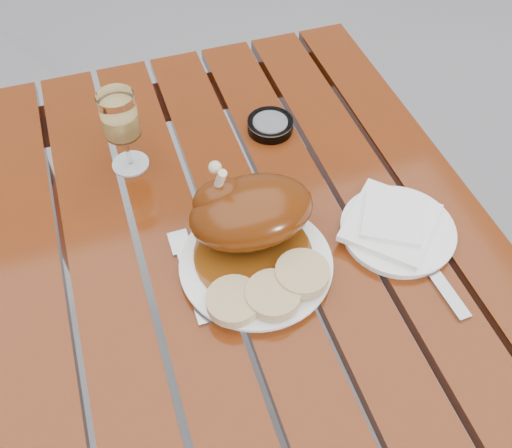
{
  "coord_description": "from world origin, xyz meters",
  "views": [
    {
      "loc": [
        -0.17,
        -0.48,
        1.48
      ],
      "look_at": [
        0.01,
        0.07,
        0.78
      ],
      "focal_mm": 40.0,
      "sensor_mm": 36.0,
      "label": 1
    }
  ],
  "objects_px": {
    "table": "(260,373)",
    "dinner_plate": "(256,265)",
    "side_plate": "(397,231)",
    "ashtray": "(270,125)",
    "wine_glass": "(123,132)"
  },
  "relations": [
    {
      "from": "wine_glass",
      "to": "ashtray",
      "type": "distance_m",
      "value": 0.28
    },
    {
      "from": "dinner_plate",
      "to": "side_plate",
      "type": "distance_m",
      "value": 0.24
    },
    {
      "from": "table",
      "to": "side_plate",
      "type": "bearing_deg",
      "value": -0.42
    },
    {
      "from": "ashtray",
      "to": "dinner_plate",
      "type": "bearing_deg",
      "value": -113.29
    },
    {
      "from": "table",
      "to": "ashtray",
      "type": "bearing_deg",
      "value": 68.25
    },
    {
      "from": "side_plate",
      "to": "ashtray",
      "type": "height_order",
      "value": "ashtray"
    },
    {
      "from": "dinner_plate",
      "to": "wine_glass",
      "type": "bearing_deg",
      "value": 116.58
    },
    {
      "from": "ashtray",
      "to": "table",
      "type": "bearing_deg",
      "value": -111.75
    },
    {
      "from": "dinner_plate",
      "to": "side_plate",
      "type": "relative_size",
      "value": 1.28
    },
    {
      "from": "side_plate",
      "to": "ashtray",
      "type": "xyz_separation_m",
      "value": [
        -0.11,
        0.31,
        0.0
      ]
    },
    {
      "from": "dinner_plate",
      "to": "ashtray",
      "type": "distance_m",
      "value": 0.32
    },
    {
      "from": "table",
      "to": "wine_glass",
      "type": "relative_size",
      "value": 7.69
    },
    {
      "from": "dinner_plate",
      "to": "ashtray",
      "type": "height_order",
      "value": "ashtray"
    },
    {
      "from": "wine_glass",
      "to": "side_plate",
      "type": "height_order",
      "value": "wine_glass"
    },
    {
      "from": "table",
      "to": "dinner_plate",
      "type": "xyz_separation_m",
      "value": [
        -0.01,
        0.01,
        0.38
      ]
    }
  ]
}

